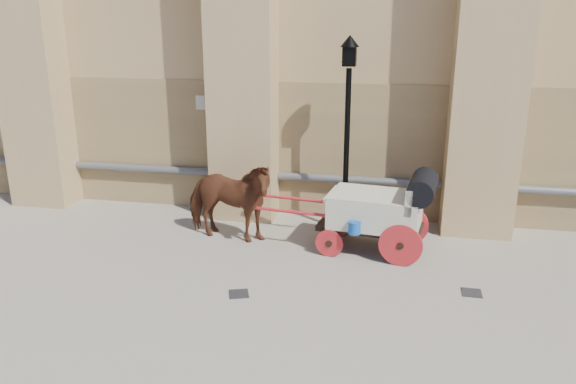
# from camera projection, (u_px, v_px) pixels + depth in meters

# --- Properties ---
(ground) EXTENTS (90.00, 90.00, 0.00)m
(ground) POSITION_uv_depth(u_px,v_px,m) (246.00, 292.00, 9.29)
(ground) COLOR gray
(ground) RESTS_ON ground
(horse) EXTENTS (2.10, 1.20, 1.68)m
(horse) POSITION_uv_depth(u_px,v_px,m) (228.00, 201.00, 11.20)
(horse) COLOR brown
(horse) RESTS_ON ground
(carriage) EXTENTS (3.79, 1.45, 1.62)m
(carriage) POSITION_uv_depth(u_px,v_px,m) (382.00, 209.00, 10.63)
(carriage) COLOR black
(carriage) RESTS_ON ground
(street_lamp) EXTENTS (0.38, 0.38, 4.02)m
(street_lamp) POSITION_uv_depth(u_px,v_px,m) (347.00, 131.00, 11.34)
(street_lamp) COLOR black
(street_lamp) RESTS_ON ground
(drain_grate_near) EXTENTS (0.41, 0.41, 0.01)m
(drain_grate_near) POSITION_uv_depth(u_px,v_px,m) (239.00, 294.00, 9.19)
(drain_grate_near) COLOR black
(drain_grate_near) RESTS_ON ground
(drain_grate_far) EXTENTS (0.32, 0.32, 0.01)m
(drain_grate_far) POSITION_uv_depth(u_px,v_px,m) (472.00, 293.00, 9.23)
(drain_grate_far) COLOR black
(drain_grate_far) RESTS_ON ground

